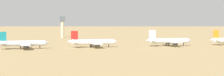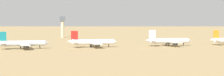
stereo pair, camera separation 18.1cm
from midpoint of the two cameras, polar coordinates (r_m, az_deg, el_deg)
The scene contains 7 objects.
ground at distance 245.33m, azimuth 4.69°, elevation -1.64°, with size 4000.00×4000.00×0.00m, color tan.
ridge_west at distance 1378.38m, azimuth -11.35°, elevation 4.83°, with size 401.49×326.72×136.54m, color slate.
ridge_center at distance 1550.51m, azimuth 7.41°, elevation 4.38°, with size 404.72×336.61×122.31m, color slate.
parked_jet_teal_2 at distance 249.92m, azimuth -13.30°, elevation -0.78°, with size 33.90×28.35×11.23m.
parked_jet_red_3 at distance 256.78m, azimuth -2.96°, elevation -0.61°, with size 34.29×28.82×11.33m.
parked_jet_white_4 at distance 273.08m, azimuth 8.45°, elevation -0.42°, with size 34.60×29.04×11.44m.
control_tower at distance 396.51m, azimuth -7.46°, elevation 1.98°, with size 5.20×5.20×22.07m.
Camera 1 is at (-84.65, -229.47, 19.17)m, focal length 61.08 mm.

